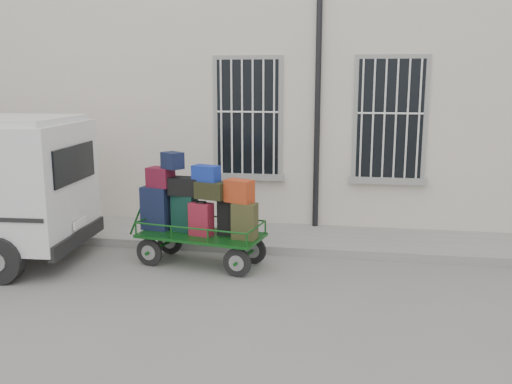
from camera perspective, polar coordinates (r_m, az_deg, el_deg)
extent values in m
plane|color=slate|center=(8.68, -1.78, -8.90)|extent=(80.00, 80.00, 0.00)
cube|color=beige|center=(13.58, 2.84, 11.30)|extent=(24.00, 5.00, 6.00)
cylinder|color=black|center=(10.92, 6.21, 10.20)|extent=(0.11, 0.11, 5.60)
cube|color=black|center=(11.17, -0.82, 7.47)|extent=(1.20, 0.08, 2.20)
cube|color=gray|center=(11.29, -0.82, 1.58)|extent=(1.45, 0.22, 0.12)
cube|color=black|center=(11.01, 13.25, 7.11)|extent=(1.20, 0.08, 2.20)
cube|color=gray|center=(11.13, 12.99, 1.14)|extent=(1.45, 0.22, 0.12)
cube|color=gray|center=(10.72, 0.56, -4.52)|extent=(24.00, 1.70, 0.15)
cylinder|color=black|center=(9.45, -10.62, -5.94)|extent=(0.45, 0.14, 0.45)
cylinder|color=gray|center=(9.45, -10.62, -5.94)|extent=(0.26, 0.13, 0.25)
cylinder|color=black|center=(10.02, -8.60, -4.88)|extent=(0.45, 0.14, 0.45)
cylinder|color=gray|center=(10.02, -8.60, -4.88)|extent=(0.26, 0.13, 0.25)
cylinder|color=black|center=(8.79, -1.90, -7.08)|extent=(0.45, 0.14, 0.45)
cylinder|color=gray|center=(8.79, -1.90, -7.08)|extent=(0.26, 0.13, 0.25)
cylinder|color=black|center=(9.40, -0.31, -5.84)|extent=(0.45, 0.14, 0.45)
cylinder|color=gray|center=(9.40, -0.31, -5.84)|extent=(0.26, 0.13, 0.25)
cube|color=#114D17|center=(9.31, -5.51, -4.32)|extent=(2.12, 1.26, 0.05)
cylinder|color=#114D17|center=(9.86, -11.94, -2.82)|extent=(0.26, 0.08, 0.51)
cube|color=black|center=(9.59, -10.01, -1.62)|extent=(0.49, 0.32, 0.72)
cube|color=black|center=(9.52, -10.09, 0.56)|extent=(0.20, 0.15, 0.03)
cube|color=#0C2C25|center=(9.41, -7.16, -2.12)|extent=(0.45, 0.32, 0.61)
cube|color=black|center=(9.35, -7.20, -0.23)|extent=(0.18, 0.13, 0.03)
cube|color=maroon|center=(9.16, -5.50, -2.73)|extent=(0.41, 0.31, 0.53)
cube|color=black|center=(9.10, -5.54, -1.03)|extent=(0.16, 0.13, 0.03)
cube|color=black|center=(9.17, -2.74, -2.45)|extent=(0.35, 0.24, 0.60)
cube|color=black|center=(9.10, -2.76, -0.54)|extent=(0.15, 0.13, 0.03)
cube|color=#39391C|center=(8.92, -1.14, -2.92)|extent=(0.41, 0.30, 0.57)
cube|color=black|center=(8.85, -1.15, -1.05)|extent=(0.17, 0.15, 0.03)
cube|color=#4D0F21|center=(9.50, -9.54, 1.47)|extent=(0.47, 0.39, 0.32)
cube|color=black|center=(9.34, -7.06, 0.58)|extent=(0.54, 0.37, 0.29)
cube|color=black|center=(9.07, -4.51, 0.19)|extent=(0.54, 0.40, 0.27)
cube|color=maroon|center=(8.90, -1.69, 0.10)|extent=(0.49, 0.40, 0.35)
cube|color=black|center=(9.30, -8.36, 3.14)|extent=(0.41, 0.39, 0.27)
cube|color=#172FA0|center=(9.10, -5.02, 1.88)|extent=(0.47, 0.35, 0.25)
cube|color=black|center=(9.49, -17.72, 2.72)|extent=(0.13, 1.48, 0.58)
cube|color=black|center=(9.74, -17.34, -4.36)|extent=(0.22, 1.96, 0.23)
cube|color=white|center=(9.66, -17.20, -2.98)|extent=(0.06, 0.44, 0.13)
cylinder|color=black|center=(9.29, -24.21, -6.21)|extent=(0.73, 0.27, 0.72)
cylinder|color=black|center=(10.94, -19.11, -3.29)|extent=(0.73, 0.27, 0.72)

